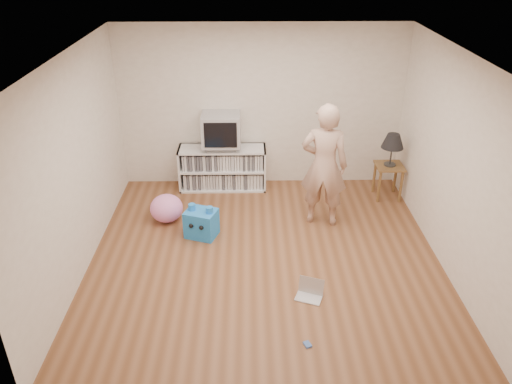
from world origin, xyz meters
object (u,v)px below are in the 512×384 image
Objects in this scene: table_lamp at (393,142)px; laptop at (310,292)px; plush_pink at (167,208)px; plush_blue at (201,223)px; crt_tv at (221,129)px; media_unit at (223,167)px; dvd_deck at (222,146)px; side_table at (389,173)px; person at (324,166)px.

table_lamp reaches higher than laptop.
table_lamp is 1.08× the size of plush_pink.
plush_pink is at bearing 161.57° from plush_blue.
plush_blue is (-1.36, 1.32, 0.15)m from laptop.
media_unit is at bearing 90.00° from crt_tv.
dvd_deck is 0.87× the size of table_lamp.
dvd_deck reaches higher than side_table.
table_lamp is at bearing 40.63° from plush_blue.
table_lamp is (-0.00, 0.00, 0.53)m from side_table.
media_unit is at bearing -25.61° from person.
side_table reaches higher than laptop.
person is at bearing -37.34° from dvd_deck.
crt_tv is 1.66× the size of laptop.
media_unit is 2.55× the size of side_table.
plush_pink is (-2.25, 0.06, -0.69)m from person.
crt_tv is 0.33× the size of person.
table_lamp is 3.15m from plush_blue.
plush_blue is at bearing -98.98° from crt_tv.
table_lamp is at bearing -8.38° from media_unit.
side_table is 1.11× the size of plush_blue.
table_lamp is (2.62, -0.37, 0.21)m from dvd_deck.
crt_tv is at bearing 132.97° from laptop.
table_lamp is 0.29× the size of person.
side_table is at bearing 0.00° from table_lamp.
plush_pink is at bearing -168.53° from table_lamp.
crt_tv is 1.21× the size of plush_blue.
media_unit is 3.88× the size of laptop.
person is 4.96× the size of laptop.
side_table is 1.16× the size of plush_pink.
plush_pink is at bearing 158.54° from laptop.
dvd_deck is 0.91× the size of plush_blue.
plush_blue is at bearing 156.89° from laptop.
dvd_deck is 0.95× the size of plush_pink.
dvd_deck is 0.25× the size of person.
crt_tv is (0.00, -0.00, 0.29)m from dvd_deck.
laptop is (-1.49, -2.43, -0.36)m from side_table.
dvd_deck is 1.59m from plush_blue.
media_unit is at bearing 100.52° from plush_blue.
plush_blue is at bearing -37.81° from plush_pink.
laptop is (1.13, -2.80, -0.68)m from dvd_deck.
plush_blue is at bearing -98.86° from media_unit.
table_lamp reaches higher than dvd_deck.
plush_blue is (-0.23, -1.49, -0.15)m from media_unit.
laptop is at bearing -67.95° from crt_tv.
plush_blue is (-1.70, -0.36, -0.69)m from person.
person is 3.62× the size of plush_blue.
dvd_deck reaches higher than plush_pink.
plush_pink is at bearing 10.47° from person.
person is (-1.15, -0.75, 0.48)m from side_table.
media_unit is at bearing 132.84° from laptop.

